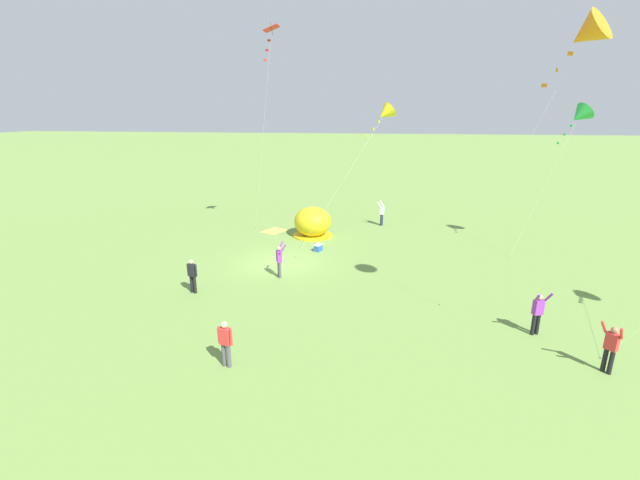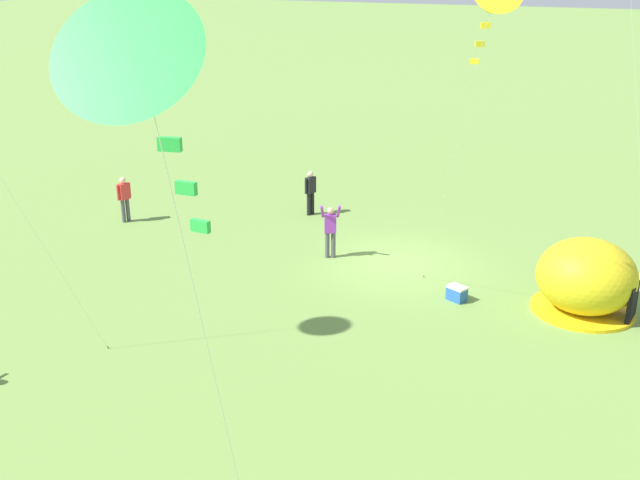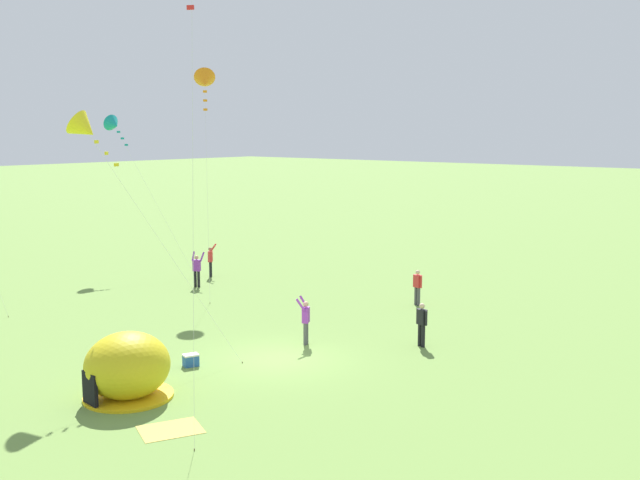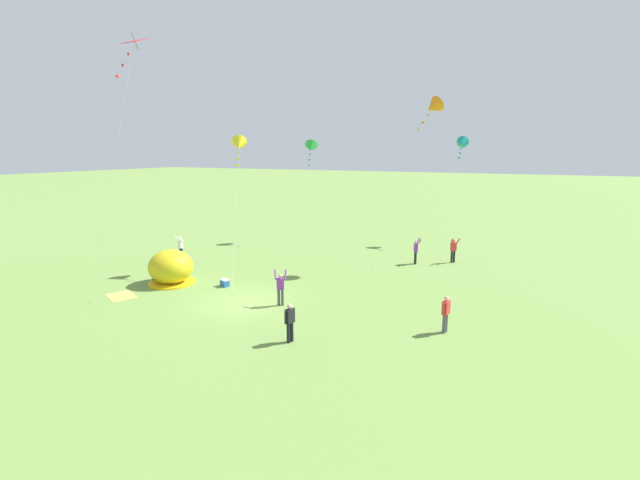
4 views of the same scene
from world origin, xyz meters
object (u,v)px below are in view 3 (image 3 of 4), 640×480
Objects in this scene: cooler_box at (191,360)px; person_near_tent at (417,285)px; person_flying_kite at (197,269)px; person_strolling at (211,260)px; popup_tent at (127,367)px; person_watching_sky at (422,322)px; kite_teal at (114,125)px; kite_yellow at (85,129)px; kite_orange at (205,81)px; person_arms_raised at (306,319)px.

cooler_box is 0.37× the size of person_near_tent.
person_strolling is at bearing 32.93° from person_flying_kite.
cooler_box is 13.21m from person_near_tent.
popup_tent is 1.49× the size of person_strolling.
person_strolling is (11.59, 11.68, 0.78)m from cooler_box.
person_watching_sky is 0.19× the size of kite_teal.
kite_yellow is at bearing -149.24° from person_flying_kite.
kite_orange is (-3.22, 11.19, 9.89)m from person_near_tent.
kite_orange is at bearing 80.25° from person_watching_sky.
kite_orange reaches higher than person_watching_sky.
person_arms_raised is 0.21× the size of kite_yellow.
person_arms_raised is at bearing -178.95° from person_near_tent.
person_near_tent is 0.91× the size of person_arms_raised.
kite_orange reaches higher than person_arms_raised.
kite_teal reaches higher than person_near_tent.
person_near_tent is 21.95m from kite_teal.
person_flying_kite reaches higher than cooler_box.
person_near_tent is 6.96m from person_watching_sky.
cooler_box is at bearing 174.73° from person_near_tent.
person_arms_raised is 1.00× the size of person_flying_kite.
person_strolling is 0.21× the size of kite_yellow.
person_flying_kite is (9.20, 10.14, 0.78)m from cooler_box.
kite_yellow is at bearing -148.83° from person_strolling.
person_flying_kite is at bearing 167.62° from kite_orange.
kite_yellow is (-6.06, 5.21, 7.39)m from person_arms_raised.
person_watching_sky is 18.17m from kite_orange.
kite_teal reaches higher than person_arms_raised.
person_near_tent is at bearing -83.17° from person_strolling.
kite_orange is at bearing 106.06° from person_near_tent.
popup_tent is at bearing -140.63° from kite_orange.
popup_tent reaches higher than person_flying_kite.
popup_tent is at bearing 178.93° from person_near_tent.
person_watching_sky is at bearing -98.01° from kite_teal.
person_watching_sky is (-4.26, -16.73, -0.03)m from person_strolling.
kite_orange is (-1.68, -1.70, 9.85)m from person_strolling.
kite_orange is at bearing 28.54° from kite_yellow.
kite_teal is at bearing 81.99° from person_watching_sky.
person_strolling is 1.10× the size of person_watching_sky.
person_flying_kite reaches higher than person_near_tent.
cooler_box is at bearing 145.47° from person_watching_sky.
person_watching_sky is at bearing -34.53° from cooler_box.
kite_yellow reaches higher than person_flying_kite.
popup_tent is at bearing -125.03° from kite_teal.
kite_yellow reaches higher than person_near_tent.
kite_yellow reaches higher than person_watching_sky.
person_strolling is at bearing 75.72° from person_watching_sky.
person_near_tent is 0.15× the size of kite_orange.
person_near_tent is (13.14, -1.21, 0.74)m from cooler_box.
cooler_box is 9.13m from kite_yellow.
kite_yellow is at bearing 134.33° from person_watching_sky.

